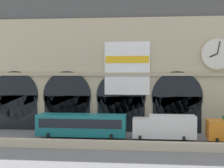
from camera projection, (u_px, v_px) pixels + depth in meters
name	position (u px, v px, depth m)	size (l,w,h in m)	color
ground_plane	(88.00, 139.00, 39.82)	(200.00, 200.00, 0.00)	slate
quay_parapet_wall	(79.00, 144.00, 34.72)	(90.00, 0.70, 0.95)	beige
station_building	(97.00, 66.00, 46.65)	(39.81, 4.97, 18.97)	#BCAD8C
bus_center	(82.00, 125.00, 39.31)	(11.00, 3.25, 3.10)	#19727A
box_truck_mideast	(165.00, 127.00, 38.43)	(7.50, 2.91, 3.12)	white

